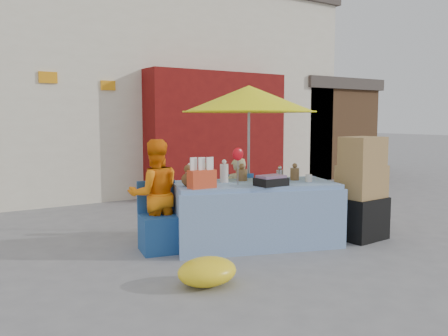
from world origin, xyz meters
TOP-DOWN VIEW (x-y plane):
  - ground at (0.00, 0.00)m, footprint 80.00×80.00m
  - backdrop at (0.52, 7.52)m, footprint 14.00×8.00m
  - market_table at (0.34, 0.43)m, footprint 2.30×1.62m
  - chair_left at (-0.80, 0.81)m, footprint 0.57×0.56m
  - chair_right at (0.45, 0.81)m, footprint 0.57×0.56m
  - vendor_orange at (-0.81, 0.94)m, footprint 0.76×0.65m
  - vendor_beige at (0.44, 0.94)m, footprint 0.44×0.34m
  - umbrella at (0.74, 1.09)m, footprint 1.90×1.90m
  - box_stack at (1.72, -0.14)m, footprint 0.66×0.55m
  - tarp_bundle at (-0.95, -0.53)m, footprint 0.72×0.64m

SIDE VIEW (x-z plane):
  - ground at x=0.00m, z-range 0.00..0.00m
  - tarp_bundle at x=-0.95m, z-range 0.00..0.27m
  - chair_left at x=-0.80m, z-range -0.17..0.68m
  - chair_right at x=0.45m, z-range -0.17..0.68m
  - market_table at x=0.34m, z-range -0.22..1.05m
  - vendor_beige at x=0.44m, z-range 0.00..1.09m
  - box_stack at x=1.72m, z-range -0.05..1.33m
  - vendor_orange at x=-0.81m, z-range 0.00..1.37m
  - umbrella at x=0.74m, z-range 0.85..2.94m
  - backdrop at x=0.52m, z-range -0.80..7.00m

